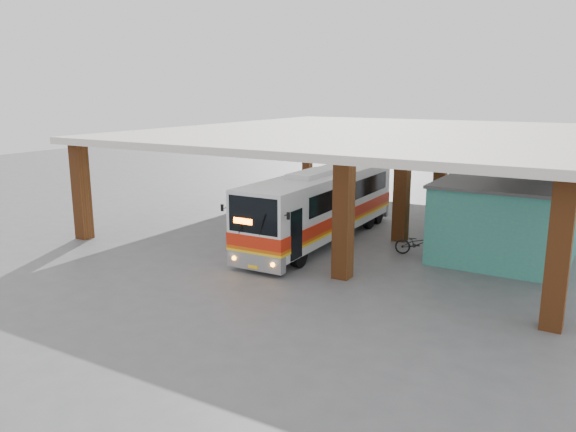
% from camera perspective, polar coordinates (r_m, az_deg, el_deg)
% --- Properties ---
extents(ground, '(90.00, 90.00, 0.00)m').
position_cam_1_polar(ground, '(24.30, 2.17, -3.12)').
color(ground, '#515154').
rests_on(ground, ground).
extents(brick_columns, '(20.10, 21.60, 4.35)m').
position_cam_1_polar(brick_columns, '(27.69, 9.80, 3.26)').
color(brick_columns, brown).
rests_on(brick_columns, ground).
extents(canopy_roof, '(21.00, 23.00, 0.30)m').
position_cam_1_polar(canopy_roof, '(29.15, 9.34, 8.34)').
color(canopy_roof, silver).
rests_on(canopy_roof, brick_columns).
extents(shop_building, '(5.20, 8.20, 3.11)m').
position_cam_1_polar(shop_building, '(25.32, 21.80, 0.25)').
color(shop_building, teal).
rests_on(shop_building, ground).
extents(coach_bus, '(2.59, 11.25, 3.26)m').
position_cam_1_polar(coach_bus, '(24.86, 3.38, 1.07)').
color(coach_bus, silver).
rests_on(coach_bus, ground).
extents(motorcycle, '(1.94, 1.13, 0.96)m').
position_cam_1_polar(motorcycle, '(23.56, 13.05, -2.74)').
color(motorcycle, black).
rests_on(motorcycle, ground).
extents(pedestrian, '(0.81, 0.80, 1.89)m').
position_cam_1_polar(pedestrian, '(20.96, -1.72, -3.01)').
color(pedestrian, red).
rests_on(pedestrian, ground).
extents(red_chair, '(0.54, 0.54, 0.88)m').
position_cam_1_polar(red_chair, '(29.89, 17.59, 0.08)').
color(red_chair, red).
rests_on(red_chair, ground).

